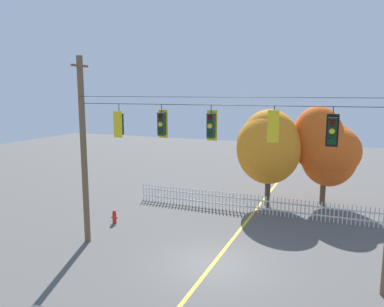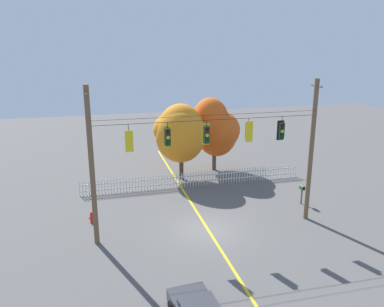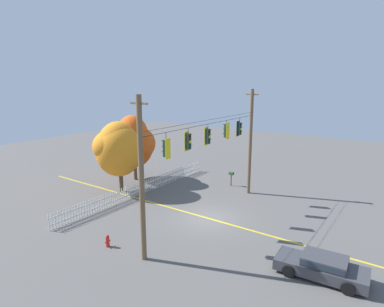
{
  "view_description": "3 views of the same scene",
  "coord_description": "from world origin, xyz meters",
  "px_view_note": "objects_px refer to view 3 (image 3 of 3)",
  "views": [
    {
      "loc": [
        4.88,
        -14.27,
        7.23
      ],
      "look_at": [
        -1.18,
        0.48,
        4.63
      ],
      "focal_mm": 35.17,
      "sensor_mm": 36.0,
      "label": 1
    },
    {
      "loc": [
        -6.29,
        -20.92,
        11.11
      ],
      "look_at": [
        -0.88,
        0.45,
        4.73
      ],
      "focal_mm": 37.32,
      "sensor_mm": 36.0,
      "label": 2
    },
    {
      "loc": [
        -18.11,
        -11.34,
        9.51
      ],
      "look_at": [
        -0.65,
        0.93,
        4.71
      ],
      "focal_mm": 30.28,
      "sensor_mm": 36.0,
      "label": 3
    }
  ],
  "objects_px": {
    "traffic_signal_northbound_primary": "(208,136)",
    "traffic_signal_southbound_primary": "(188,141)",
    "autumn_maple_near_fence": "(118,148)",
    "fire_hydrant": "(108,241)",
    "traffic_signal_westbound_side": "(166,148)",
    "autumn_maple_mid": "(135,143)",
    "parked_car": "(322,266)",
    "roadside_mailbox": "(231,174)",
    "traffic_signal_eastbound_side": "(239,129)",
    "traffic_signal_northbound_secondary": "(226,131)"
  },
  "relations": [
    {
      "from": "traffic_signal_westbound_side",
      "to": "parked_car",
      "type": "bearing_deg",
      "value": -78.06
    },
    {
      "from": "parked_car",
      "to": "roadside_mailbox",
      "type": "relative_size",
      "value": 3.23
    },
    {
      "from": "traffic_signal_northbound_primary",
      "to": "autumn_maple_near_fence",
      "type": "xyz_separation_m",
      "value": [
        0.54,
        9.43,
        -1.99
      ]
    },
    {
      "from": "traffic_signal_westbound_side",
      "to": "traffic_signal_eastbound_side",
      "type": "relative_size",
      "value": 1.03
    },
    {
      "from": "traffic_signal_westbound_side",
      "to": "traffic_signal_northbound_secondary",
      "type": "xyz_separation_m",
      "value": [
        6.85,
        -0.0,
        0.14
      ]
    },
    {
      "from": "autumn_maple_near_fence",
      "to": "autumn_maple_mid",
      "type": "xyz_separation_m",
      "value": [
        3.39,
        1.36,
        -0.23
      ]
    },
    {
      "from": "traffic_signal_southbound_primary",
      "to": "fire_hydrant",
      "type": "height_order",
      "value": "traffic_signal_southbound_primary"
    },
    {
      "from": "fire_hydrant",
      "to": "roadside_mailbox",
      "type": "relative_size",
      "value": 0.54
    },
    {
      "from": "traffic_signal_westbound_side",
      "to": "traffic_signal_northbound_primary",
      "type": "distance_m",
      "value": 4.34
    },
    {
      "from": "traffic_signal_westbound_side",
      "to": "roadside_mailbox",
      "type": "distance_m",
      "value": 12.98
    },
    {
      "from": "autumn_maple_near_fence",
      "to": "parked_car",
      "type": "relative_size",
      "value": 1.4
    },
    {
      "from": "traffic_signal_eastbound_side",
      "to": "roadside_mailbox",
      "type": "xyz_separation_m",
      "value": [
        2.97,
        2.16,
        -4.76
      ]
    },
    {
      "from": "autumn_maple_mid",
      "to": "fire_hydrant",
      "type": "bearing_deg",
      "value": -142.4
    },
    {
      "from": "traffic_signal_northbound_secondary",
      "to": "autumn_maple_mid",
      "type": "height_order",
      "value": "traffic_signal_northbound_secondary"
    },
    {
      "from": "traffic_signal_southbound_primary",
      "to": "traffic_signal_eastbound_side",
      "type": "xyz_separation_m",
      "value": [
        6.81,
        -0.0,
        -0.03
      ]
    },
    {
      "from": "traffic_signal_southbound_primary",
      "to": "autumn_maple_mid",
      "type": "bearing_deg",
      "value": 60.31
    },
    {
      "from": "traffic_signal_eastbound_side",
      "to": "autumn_maple_near_fence",
      "type": "xyz_separation_m",
      "value": [
        -4.05,
        9.43,
        -1.96
      ]
    },
    {
      "from": "autumn_maple_mid",
      "to": "parked_car",
      "type": "height_order",
      "value": "autumn_maple_mid"
    },
    {
      "from": "parked_car",
      "to": "fire_hydrant",
      "type": "xyz_separation_m",
      "value": [
        -4.04,
        11.03,
        -0.24
      ]
    },
    {
      "from": "traffic_signal_northbound_primary",
      "to": "autumn_maple_mid",
      "type": "relative_size",
      "value": 0.23
    },
    {
      "from": "traffic_signal_southbound_primary",
      "to": "traffic_signal_eastbound_side",
      "type": "distance_m",
      "value": 6.81
    },
    {
      "from": "traffic_signal_westbound_side",
      "to": "fire_hydrant",
      "type": "relative_size",
      "value": 2.01
    },
    {
      "from": "traffic_signal_northbound_primary",
      "to": "autumn_maple_mid",
      "type": "distance_m",
      "value": 11.7
    },
    {
      "from": "traffic_signal_northbound_secondary",
      "to": "autumn_maple_near_fence",
      "type": "height_order",
      "value": "traffic_signal_northbound_secondary"
    },
    {
      "from": "traffic_signal_southbound_primary",
      "to": "traffic_signal_northbound_secondary",
      "type": "height_order",
      "value": "same"
    },
    {
      "from": "traffic_signal_eastbound_side",
      "to": "traffic_signal_westbound_side",
      "type": "bearing_deg",
      "value": -179.88
    },
    {
      "from": "traffic_signal_northbound_primary",
      "to": "traffic_signal_southbound_primary",
      "type": "bearing_deg",
      "value": -179.99
    },
    {
      "from": "traffic_signal_southbound_primary",
      "to": "autumn_maple_near_fence",
      "type": "height_order",
      "value": "traffic_signal_southbound_primary"
    },
    {
      "from": "autumn_maple_mid",
      "to": "fire_hydrant",
      "type": "distance_m",
      "value": 13.72
    },
    {
      "from": "traffic_signal_northbound_primary",
      "to": "traffic_signal_northbound_secondary",
      "type": "bearing_deg",
      "value": -0.45
    },
    {
      "from": "traffic_signal_northbound_secondary",
      "to": "traffic_signal_eastbound_side",
      "type": "relative_size",
      "value": 0.95
    },
    {
      "from": "traffic_signal_westbound_side",
      "to": "roadside_mailbox",
      "type": "height_order",
      "value": "traffic_signal_westbound_side"
    },
    {
      "from": "traffic_signal_northbound_primary",
      "to": "autumn_maple_mid",
      "type": "height_order",
      "value": "traffic_signal_northbound_primary"
    },
    {
      "from": "fire_hydrant",
      "to": "traffic_signal_eastbound_side",
      "type": "bearing_deg",
      "value": -13.4
    },
    {
      "from": "traffic_signal_eastbound_side",
      "to": "traffic_signal_southbound_primary",
      "type": "bearing_deg",
      "value": 180.0
    },
    {
      "from": "traffic_signal_southbound_primary",
      "to": "roadside_mailbox",
      "type": "xyz_separation_m",
      "value": [
        9.78,
        2.16,
        -4.79
      ]
    },
    {
      "from": "roadside_mailbox",
      "to": "traffic_signal_northbound_primary",
      "type": "bearing_deg",
      "value": -164.04
    },
    {
      "from": "traffic_signal_southbound_primary",
      "to": "fire_hydrant",
      "type": "relative_size",
      "value": 1.93
    },
    {
      "from": "parked_car",
      "to": "fire_hydrant",
      "type": "bearing_deg",
      "value": 110.13
    },
    {
      "from": "traffic_signal_northbound_primary",
      "to": "autumn_maple_near_fence",
      "type": "bearing_deg",
      "value": 86.72
    },
    {
      "from": "traffic_signal_northbound_secondary",
      "to": "roadside_mailbox",
      "type": "bearing_deg",
      "value": 23.38
    },
    {
      "from": "roadside_mailbox",
      "to": "fire_hydrant",
      "type": "bearing_deg",
      "value": 177.95
    },
    {
      "from": "autumn_maple_near_fence",
      "to": "fire_hydrant",
      "type": "bearing_deg",
      "value": -136.63
    },
    {
      "from": "autumn_maple_mid",
      "to": "parked_car",
      "type": "xyz_separation_m",
      "value": [
        -6.5,
        -19.15,
        -3.08
      ]
    },
    {
      "from": "roadside_mailbox",
      "to": "traffic_signal_westbound_side",
      "type": "bearing_deg",
      "value": -169.61
    },
    {
      "from": "traffic_signal_southbound_primary",
      "to": "parked_car",
      "type": "bearing_deg",
      "value": -92.41
    },
    {
      "from": "autumn_maple_near_fence",
      "to": "roadside_mailbox",
      "type": "height_order",
      "value": "autumn_maple_near_fence"
    },
    {
      "from": "autumn_maple_mid",
      "to": "traffic_signal_westbound_side",
      "type": "bearing_deg",
      "value": -127.41
    },
    {
      "from": "autumn_maple_near_fence",
      "to": "autumn_maple_mid",
      "type": "distance_m",
      "value": 3.66
    },
    {
      "from": "traffic_signal_northbound_secondary",
      "to": "roadside_mailbox",
      "type": "xyz_separation_m",
      "value": [
        5.05,
        2.18,
        -4.86
      ]
    }
  ]
}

